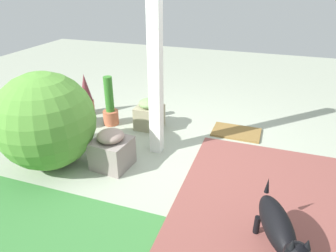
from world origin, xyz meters
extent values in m
plane|color=#9DA692|center=(0.00, 0.00, 0.00)|extent=(12.00, 12.00, 0.00)
cube|color=brown|center=(-1.19, 0.62, 0.01)|extent=(1.80, 2.40, 0.02)
cube|color=white|center=(0.22, -0.08, 1.15)|extent=(0.14, 0.14, 2.30)
cube|color=gray|center=(0.55, -0.64, 0.16)|extent=(0.37, 0.34, 0.33)
ellipsoid|color=#76985C|center=(0.55, -0.64, 0.38)|extent=(0.29, 0.29, 0.13)
cube|color=gray|center=(0.57, 0.41, 0.17)|extent=(0.43, 0.43, 0.34)
ellipsoid|color=gray|center=(0.57, 0.41, 0.39)|extent=(0.30, 0.30, 0.14)
sphere|color=#538F35|center=(1.27, 0.58, 0.55)|extent=(1.09, 1.09, 1.09)
cylinder|color=#B65E41|center=(1.13, -0.57, 0.10)|extent=(0.22, 0.22, 0.21)
cylinder|color=#317126|center=(1.13, -0.57, 0.47)|extent=(0.12, 0.12, 0.52)
cylinder|color=#A25941|center=(1.66, -0.79, 0.11)|extent=(0.22, 0.22, 0.22)
cone|color=brown|center=(1.66, -0.79, 0.43)|extent=(0.19, 0.19, 0.43)
cylinder|color=#C1784F|center=(1.71, -0.21, 0.13)|extent=(0.24, 0.24, 0.25)
ellipsoid|color=#317932|center=(1.71, -0.21, 0.35)|extent=(0.37, 0.37, 0.22)
ellipsoid|color=black|center=(-1.20, 1.09, 0.30)|extent=(0.40, 0.65, 0.23)
cone|color=black|center=(-1.36, 1.42, 0.49)|extent=(0.05, 0.05, 0.07)
cone|color=black|center=(-1.27, 1.45, 0.49)|extent=(0.05, 0.05, 0.07)
cylinder|color=black|center=(-1.20, 0.89, 0.09)|extent=(0.05, 0.05, 0.18)
cylinder|color=black|center=(-1.07, 0.94, 0.09)|extent=(0.05, 0.05, 0.18)
cone|color=black|center=(-1.10, 0.82, 0.44)|extent=(0.04, 0.04, 0.14)
cube|color=olive|center=(-0.67, -0.87, 0.01)|extent=(0.66, 0.43, 0.03)
camera|label=1|loc=(-0.98, 2.99, 1.98)|focal=32.41mm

